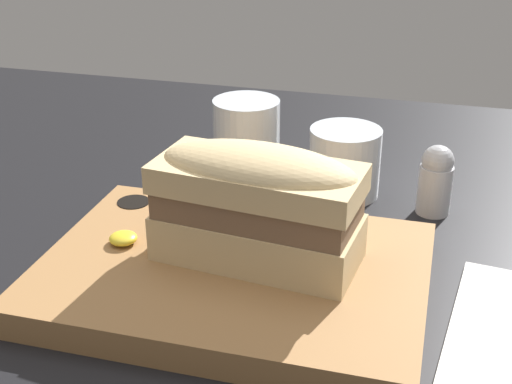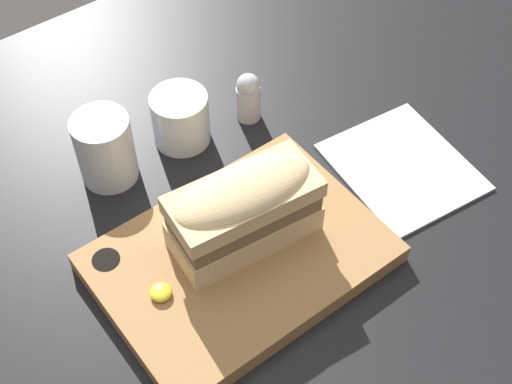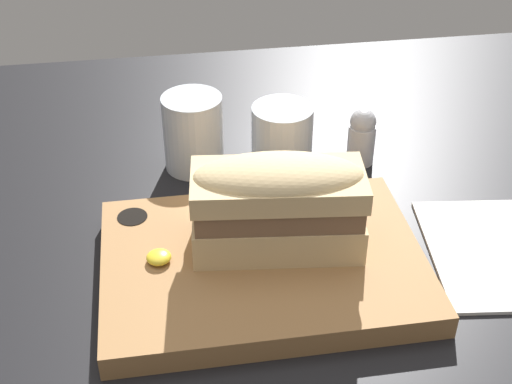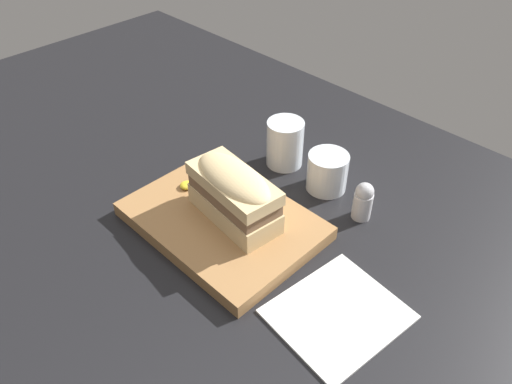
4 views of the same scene
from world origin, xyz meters
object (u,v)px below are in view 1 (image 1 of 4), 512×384
(sandwich, at_px, (258,200))
(salt_shaker, at_px, (436,179))
(serving_board, at_px, (233,275))
(water_glass, at_px, (246,147))
(wine_glass, at_px, (344,166))

(sandwich, relative_size, salt_shaker, 2.38)
(sandwich, xyz_separation_m, salt_shaker, (0.14, 0.18, -0.04))
(sandwich, height_order, salt_shaker, sandwich)
(serving_board, height_order, sandwich, sandwich)
(water_glass, bearing_deg, wine_glass, -1.30)
(sandwich, height_order, wine_glass, sandwich)
(serving_board, height_order, wine_glass, wine_glass)
(serving_board, height_order, salt_shaker, salt_shaker)
(water_glass, bearing_deg, serving_board, -77.01)
(serving_board, bearing_deg, sandwich, 36.22)
(sandwich, relative_size, wine_glass, 2.30)
(sandwich, distance_m, salt_shaker, 0.23)
(serving_board, bearing_deg, salt_shaker, 50.51)
(water_glass, height_order, salt_shaker, water_glass)
(sandwich, bearing_deg, wine_glass, 77.90)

